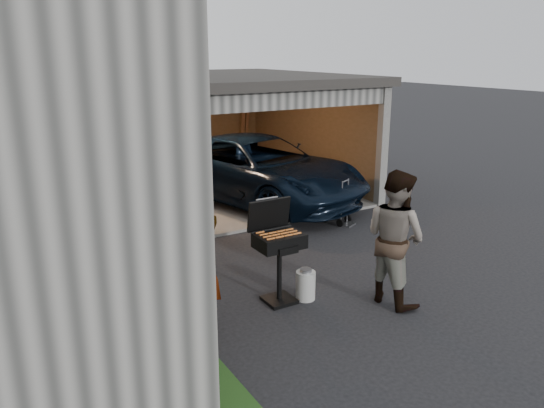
{
  "coord_description": "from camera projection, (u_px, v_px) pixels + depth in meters",
  "views": [
    {
      "loc": [
        -4.18,
        -5.29,
        3.45
      ],
      "look_at": [
        -0.16,
        1.53,
        1.15
      ],
      "focal_mm": 35.0,
      "sensor_mm": 36.0,
      "label": 1
    }
  ],
  "objects": [
    {
      "name": "hand_truck",
      "position": [
        346.0,
        216.0,
        10.84
      ],
      "size": [
        0.43,
        0.4,
        0.94
      ],
      "rotation": [
        0.0,
        0.0,
        0.43
      ],
      "color": "gray",
      "rests_on": "ground"
    },
    {
      "name": "minivan",
      "position": [
        258.0,
        172.0,
        12.26
      ],
      "size": [
        3.92,
        5.89,
        1.5
      ],
      "primitive_type": "imported",
      "rotation": [
        0.0,
        0.0,
        0.29
      ],
      "color": "black",
      "rests_on": "ground"
    },
    {
      "name": "bbq_grill",
      "position": [
        278.0,
        244.0,
        7.36
      ],
      "size": [
        0.65,
        0.57,
        1.46
      ],
      "color": "black",
      "rests_on": "ground"
    },
    {
      "name": "groundcover_strip",
      "position": [
        222.0,
        396.0,
        5.45
      ],
      "size": [
        0.5,
        8.0,
        0.06
      ],
      "primitive_type": "cube",
      "color": "#193814",
      "rests_on": "ground"
    },
    {
      "name": "propane_tank",
      "position": [
        306.0,
        285.0,
        7.59
      ],
      "size": [
        0.3,
        0.3,
        0.42
      ],
      "primitive_type": "cylinder",
      "rotation": [
        0.0,
        0.0,
        0.08
      ],
      "color": "silver",
      "rests_on": "ground"
    },
    {
      "name": "plywood_panel",
      "position": [
        139.0,
        280.0,
        7.14
      ],
      "size": [
        0.24,
        0.86,
        0.95
      ],
      "primitive_type": "cube",
      "rotation": [
        0.0,
        -0.21,
        0.0
      ],
      "color": "brown",
      "rests_on": "ground"
    },
    {
      "name": "ground",
      "position": [
        338.0,
        308.0,
        7.38
      ],
      "size": [
        80.0,
        80.0,
        0.0
      ],
      "primitive_type": "plane",
      "color": "black",
      "rests_on": "ground"
    },
    {
      "name": "woman",
      "position": [
        205.0,
        272.0,
        6.69
      ],
      "size": [
        0.51,
        0.64,
        1.52
      ],
      "primitive_type": "imported",
      "rotation": [
        0.0,
        0.0,
        -1.88
      ],
      "color": "silver",
      "rests_on": "ground"
    },
    {
      "name": "man",
      "position": [
        395.0,
        237.0,
        7.34
      ],
      "size": [
        0.8,
        0.99,
        1.91
      ],
      "primitive_type": "imported",
      "rotation": [
        0.0,
        0.0,
        1.66
      ],
      "color": "#45231B",
      "rests_on": "ground"
    },
    {
      "name": "garage",
      "position": [
        195.0,
        118.0,
        12.85
      ],
      "size": [
        6.8,
        6.3,
        2.9
      ],
      "color": "#605E59",
      "rests_on": "ground"
    }
  ]
}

